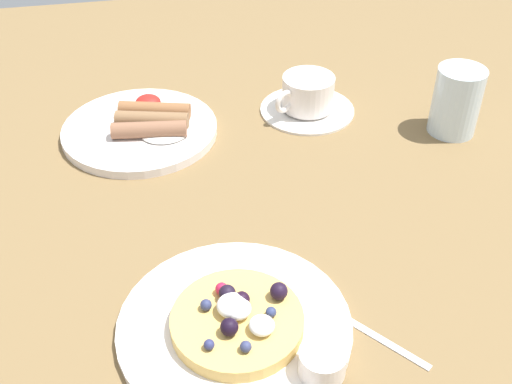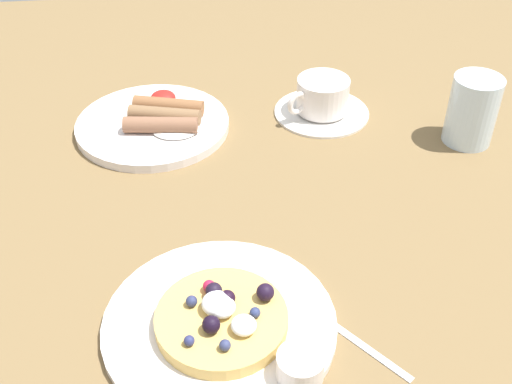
{
  "view_description": "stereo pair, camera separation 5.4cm",
  "coord_description": "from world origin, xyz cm",
  "px_view_note": "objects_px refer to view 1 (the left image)",
  "views": [
    {
      "loc": [
        -11.21,
        -61.27,
        52.7
      ],
      "look_at": [
        0.8,
        -0.41,
        4.0
      ],
      "focal_mm": 44.8,
      "sensor_mm": 36.0,
      "label": 1
    },
    {
      "loc": [
        -5.9,
        -62.08,
        52.7
      ],
      "look_at": [
        0.8,
        -0.41,
        4.0
      ],
      "focal_mm": 44.8,
      "sensor_mm": 36.0,
      "label": 2
    }
  ],
  "objects_px": {
    "breakfast_plate": "(140,130)",
    "coffee_cup": "(307,92)",
    "teaspoon": "(440,373)",
    "water_glass": "(456,101)",
    "coffee_saucer": "(307,109)",
    "pancake_plate": "(235,326)",
    "syrup_ramekin": "(322,362)"
  },
  "relations": [
    {
      "from": "coffee_cup",
      "to": "teaspoon",
      "type": "relative_size",
      "value": 0.73
    },
    {
      "from": "coffee_saucer",
      "to": "water_glass",
      "type": "bearing_deg",
      "value": -26.27
    },
    {
      "from": "pancake_plate",
      "to": "coffee_saucer",
      "type": "relative_size",
      "value": 1.65
    },
    {
      "from": "breakfast_plate",
      "to": "water_glass",
      "type": "relative_size",
      "value": 2.26
    },
    {
      "from": "syrup_ramekin",
      "to": "coffee_saucer",
      "type": "height_order",
      "value": "syrup_ramekin"
    },
    {
      "from": "pancake_plate",
      "to": "teaspoon",
      "type": "relative_size",
      "value": 1.75
    },
    {
      "from": "coffee_saucer",
      "to": "coffee_cup",
      "type": "bearing_deg",
      "value": -149.49
    },
    {
      "from": "syrup_ramekin",
      "to": "water_glass",
      "type": "distance_m",
      "value": 0.5
    },
    {
      "from": "breakfast_plate",
      "to": "coffee_saucer",
      "type": "relative_size",
      "value": 1.55
    },
    {
      "from": "teaspoon",
      "to": "water_glass",
      "type": "bearing_deg",
      "value": 64.13
    },
    {
      "from": "pancake_plate",
      "to": "coffee_cup",
      "type": "distance_m",
      "value": 0.45
    },
    {
      "from": "syrup_ramekin",
      "to": "breakfast_plate",
      "type": "xyz_separation_m",
      "value": [
        -0.15,
        0.47,
        -0.02
      ]
    },
    {
      "from": "breakfast_plate",
      "to": "coffee_cup",
      "type": "distance_m",
      "value": 0.27
    },
    {
      "from": "coffee_saucer",
      "to": "teaspoon",
      "type": "xyz_separation_m",
      "value": [
        -0.0,
        -0.51,
        -0.0
      ]
    },
    {
      "from": "coffee_cup",
      "to": "teaspoon",
      "type": "xyz_separation_m",
      "value": [
        0.0,
        -0.51,
        -0.03
      ]
    },
    {
      "from": "coffee_saucer",
      "to": "teaspoon",
      "type": "relative_size",
      "value": 1.06
    },
    {
      "from": "syrup_ramekin",
      "to": "breakfast_plate",
      "type": "bearing_deg",
      "value": 107.48
    },
    {
      "from": "pancake_plate",
      "to": "coffee_cup",
      "type": "height_order",
      "value": "coffee_cup"
    },
    {
      "from": "pancake_plate",
      "to": "syrup_ramekin",
      "type": "distance_m",
      "value": 0.11
    },
    {
      "from": "coffee_saucer",
      "to": "coffee_cup",
      "type": "xyz_separation_m",
      "value": [
        -0.0,
        -0.0,
        0.03
      ]
    },
    {
      "from": "syrup_ramekin",
      "to": "coffee_saucer",
      "type": "bearing_deg",
      "value": 76.74
    },
    {
      "from": "water_glass",
      "to": "coffee_saucer",
      "type": "bearing_deg",
      "value": 153.73
    },
    {
      "from": "pancake_plate",
      "to": "water_glass",
      "type": "distance_m",
      "value": 0.5
    },
    {
      "from": "breakfast_plate",
      "to": "coffee_cup",
      "type": "bearing_deg",
      "value": 3.44
    },
    {
      "from": "breakfast_plate",
      "to": "water_glass",
      "type": "xyz_separation_m",
      "value": [
        0.46,
        -0.08,
        0.04
      ]
    },
    {
      "from": "pancake_plate",
      "to": "coffee_cup",
      "type": "xyz_separation_m",
      "value": [
        0.19,
        0.41,
        0.03
      ]
    },
    {
      "from": "syrup_ramekin",
      "to": "coffee_cup",
      "type": "height_order",
      "value": "coffee_cup"
    },
    {
      "from": "coffee_saucer",
      "to": "coffee_cup",
      "type": "relative_size",
      "value": 1.46
    },
    {
      "from": "syrup_ramekin",
      "to": "teaspoon",
      "type": "xyz_separation_m",
      "value": [
        0.12,
        -0.02,
        -0.02
      ]
    },
    {
      "from": "breakfast_plate",
      "to": "teaspoon",
      "type": "relative_size",
      "value": 1.65
    },
    {
      "from": "pancake_plate",
      "to": "water_glass",
      "type": "height_order",
      "value": "water_glass"
    },
    {
      "from": "breakfast_plate",
      "to": "teaspoon",
      "type": "height_order",
      "value": "breakfast_plate"
    }
  ]
}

